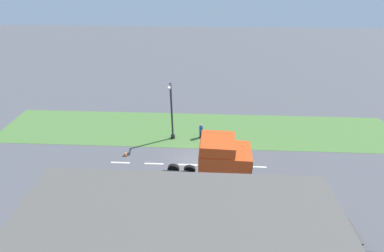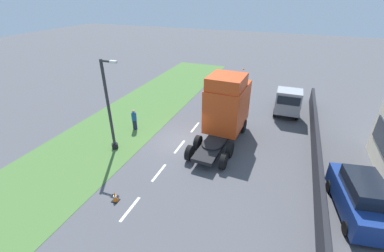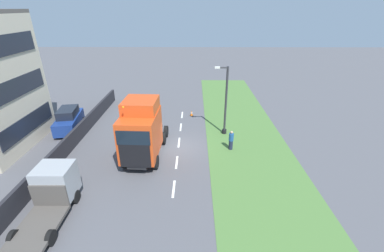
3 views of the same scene
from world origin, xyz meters
TOP-DOWN VIEW (x-y plane):
  - ground_plane at (0.00, 0.00)m, footprint 120.00×120.00m
  - grass_verge at (-6.00, 0.00)m, footprint 7.00×44.00m
  - lane_markings at (0.00, -0.70)m, footprint 0.16×14.60m
  - boundary_wall at (9.00, 0.00)m, footprint 0.25×24.00m
  - lorry_cab at (2.60, 2.08)m, footprint 2.93×7.31m
  - flatbed_truck at (6.84, 7.46)m, footprint 2.17×5.21m
  - parked_car at (10.76, -3.23)m, footprint 2.54×4.73m
  - lamp_post at (-4.15, -2.56)m, footprint 1.33×0.43m
  - pedestrian at (-4.43, 0.45)m, footprint 0.39×0.39m
  - traffic_cone_lead at (-1.05, -6.88)m, footprint 0.36×0.36m

SIDE VIEW (x-z plane):
  - ground_plane at x=0.00m, z-range 0.00..0.00m
  - lane_markings at x=0.00m, z-range 0.00..0.00m
  - grass_verge at x=-6.00m, z-range 0.00..0.01m
  - traffic_cone_lead at x=-1.05m, z-range -0.01..0.57m
  - boundary_wall at x=9.00m, z-range 0.00..1.42m
  - pedestrian at x=-4.43m, z-range -0.02..1.70m
  - parked_car at x=10.76m, z-range -0.04..2.13m
  - flatbed_truck at x=6.84m, z-range 0.07..2.64m
  - lorry_cab at x=2.60m, z-range -0.06..4.95m
  - lamp_post at x=-4.15m, z-range -0.36..6.01m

